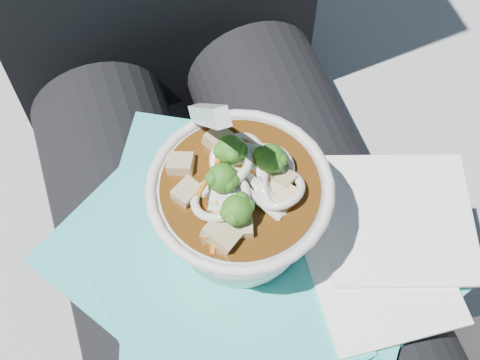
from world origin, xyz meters
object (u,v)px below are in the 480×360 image
object	(u,v)px
udon_bowl	(240,203)
lap	(237,260)
person_body	(209,171)
plastic_bag	(236,267)
stone_ledge	(206,249)

from	to	relation	value
udon_bowl	lap	bearing A→B (deg)	88.93
lap	person_body	size ratio (longest dim) A/B	0.49
person_body	udon_bowl	world-z (taller)	person_body
plastic_bag	udon_bowl	size ratio (longest dim) A/B	1.91
lap	person_body	distance (m)	0.10
lap	person_body	bearing A→B (deg)	90.00
lap	udon_bowl	world-z (taller)	udon_bowl
udon_bowl	stone_ledge	bearing A→B (deg)	89.93
person_body	udon_bowl	bearing A→B (deg)	-90.11
stone_ledge	lap	size ratio (longest dim) A/B	2.08
stone_ledge	plastic_bag	world-z (taller)	plastic_bag
plastic_bag	stone_ledge	bearing A→B (deg)	85.88
stone_ledge	udon_bowl	world-z (taller)	udon_bowl
stone_ledge	udon_bowl	size ratio (longest dim) A/B	5.20
stone_ledge	lap	bearing A→B (deg)	-90.00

